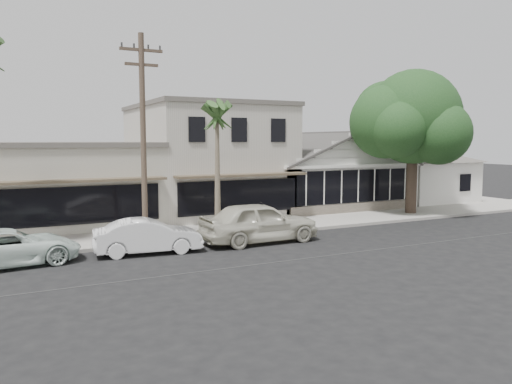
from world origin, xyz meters
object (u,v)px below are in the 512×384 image
car_0 (259,222)px  shade_tree (409,120)px  car_2 (10,247)px  utility_pole (143,135)px  car_1 (148,236)px

car_0 → shade_tree: (11.88, 3.36, 4.84)m
car_0 → shade_tree: 13.27m
shade_tree → car_2: bearing=-172.1°
utility_pole → car_2: utility_pole is taller
car_0 → car_2: car_0 is taller
utility_pole → car_1: size_ratio=2.11×
car_2 → car_1: bearing=-101.0°
car_0 → car_2: (-10.00, 0.33, -0.23)m
car_1 → car_2: (-5.00, 0.27, -0.02)m
car_2 → shade_tree: 22.67m
car_0 → car_2: size_ratio=1.10×
car_1 → shade_tree: size_ratio=0.49×
car_2 → shade_tree: shade_tree is taller
utility_pole → car_2: bearing=-166.2°
shade_tree → car_1: bearing=-168.9°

